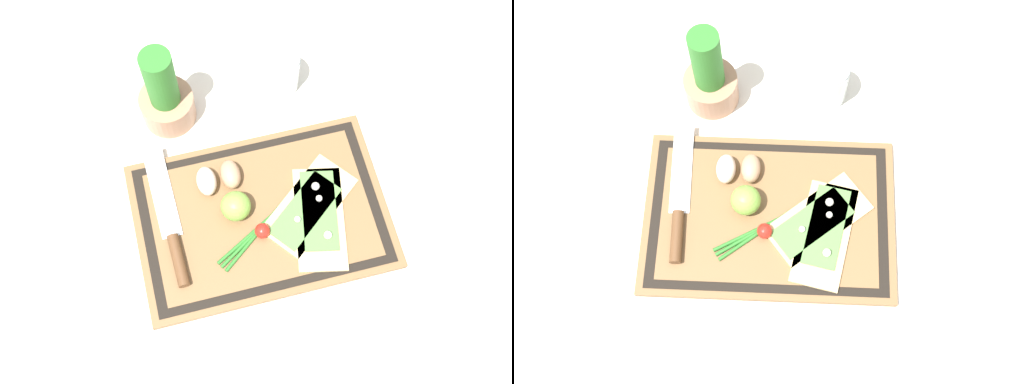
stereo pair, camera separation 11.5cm
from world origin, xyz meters
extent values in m
plane|color=silver|center=(0.00, 0.00, 0.00)|extent=(6.00, 6.00, 0.00)
cube|color=brown|center=(0.00, 0.00, 0.01)|extent=(0.49, 0.33, 0.02)
cube|color=black|center=(0.00, 0.00, 0.02)|extent=(0.46, 0.30, 0.00)
cube|color=brown|center=(0.00, 0.00, 0.02)|extent=(0.42, 0.27, 0.00)
cube|color=#DBBC7F|center=(0.11, -0.04, 0.02)|extent=(0.13, 0.22, 0.01)
cube|color=#568942|center=(0.11, -0.02, 0.03)|extent=(0.10, 0.17, 0.00)
sphere|color=silver|center=(0.11, -0.07, 0.04)|extent=(0.02, 0.02, 0.02)
sphere|color=silver|center=(0.11, 0.00, 0.03)|extent=(0.01, 0.01, 0.01)
cube|color=#DBBC7F|center=(0.09, -0.01, 0.02)|extent=(0.21, 0.20, 0.01)
cube|color=#568942|center=(0.08, -0.02, 0.03)|extent=(0.16, 0.15, 0.00)
sphere|color=silver|center=(0.11, 0.03, 0.04)|extent=(0.02, 0.02, 0.02)
sphere|color=silver|center=(0.06, -0.03, 0.03)|extent=(0.01, 0.01, 0.01)
cube|color=silver|center=(-0.18, 0.09, 0.02)|extent=(0.05, 0.19, 0.00)
cylinder|color=brown|center=(-0.17, -0.05, 0.03)|extent=(0.03, 0.10, 0.02)
ellipsoid|color=tan|center=(-0.04, 0.09, 0.04)|extent=(0.04, 0.06, 0.04)
ellipsoid|color=beige|center=(-0.09, 0.09, 0.04)|extent=(0.04, 0.06, 0.04)
sphere|color=#7FB742|center=(-0.05, 0.02, 0.05)|extent=(0.06, 0.06, 0.06)
sphere|color=red|center=(-0.01, -0.04, 0.03)|extent=(0.03, 0.03, 0.03)
cylinder|color=#2D7528|center=(0.02, -0.01, 0.02)|extent=(0.25, 0.14, 0.01)
cylinder|color=#2D7528|center=(0.02, -0.01, 0.02)|extent=(0.24, 0.16, 0.01)
cylinder|color=#2D7528|center=(0.02, -0.01, 0.02)|extent=(0.23, 0.18, 0.01)
cylinder|color=#AD7A5B|center=(-0.13, 0.26, 0.04)|extent=(0.11, 0.11, 0.07)
cylinder|color=#2D7528|center=(-0.13, 0.26, 0.12)|extent=(0.06, 0.06, 0.18)
cylinder|color=silver|center=(0.11, 0.28, 0.05)|extent=(0.07, 0.07, 0.10)
cylinder|color=olive|center=(0.11, 0.28, 0.02)|extent=(0.07, 0.07, 0.03)
cylinder|color=silver|center=(0.11, 0.28, 0.10)|extent=(0.07, 0.07, 0.01)
camera|label=1|loc=(-0.10, -0.35, 1.11)|focal=42.00mm
camera|label=2|loc=(0.02, -0.37, 1.11)|focal=42.00mm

